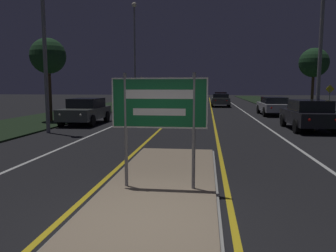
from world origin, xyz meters
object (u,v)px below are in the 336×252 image
(streetlight_left_far, at_px, (135,43))
(car_approaching_0, at_px, (86,111))
(car_receding_1, at_px, (273,105))
(car_approaching_1, at_px, (163,103))
(car_receding_0, at_px, (308,114))
(warning_sign, at_px, (329,97))
(streetlight_right_near, at_px, (322,16))
(highway_sign, at_px, (159,108))
(streetlight_left_near, at_px, (43,8))
(car_receding_2, at_px, (220,100))
(car_receding_3, at_px, (220,97))

(streetlight_left_far, bearing_deg, car_approaching_0, -87.94)
(car_receding_1, relative_size, car_approaching_1, 1.11)
(car_receding_0, bearing_deg, warning_sign, 64.07)
(car_receding_1, xyz_separation_m, car_approaching_0, (-12.06, -7.32, 0.03))
(streetlight_right_near, xyz_separation_m, car_receding_0, (-0.35, 0.21, -4.72))
(highway_sign, xyz_separation_m, streetlight_left_near, (-6.49, 8.01, 3.97))
(highway_sign, height_order, car_receding_2, highway_sign)
(car_receding_0, bearing_deg, streetlight_left_near, -168.70)
(streetlight_left_near, relative_size, car_receding_3, 2.11)
(car_receding_2, distance_m, warning_sign, 13.53)
(highway_sign, distance_m, streetlight_right_near, 12.68)
(streetlight_left_near, xyz_separation_m, car_approaching_1, (3.60, 14.12, -4.98))
(highway_sign, relative_size, car_receding_0, 0.53)
(car_receding_3, height_order, car_approaching_0, car_approaching_0)
(car_approaching_0, bearing_deg, highway_sign, -62.74)
(car_receding_3, bearing_deg, highway_sign, -94.05)
(highway_sign, distance_m, car_approaching_1, 22.34)
(streetlight_left_near, distance_m, car_receding_3, 33.14)
(streetlight_right_near, distance_m, car_receding_1, 10.04)
(car_receding_2, bearing_deg, car_approaching_1, -126.54)
(highway_sign, distance_m, warning_sign, 20.22)
(highway_sign, relative_size, car_receding_3, 0.56)
(streetlight_left_far, height_order, car_receding_0, streetlight_left_far)
(car_receding_0, bearing_deg, streetlight_right_near, -30.59)
(streetlight_right_near, xyz_separation_m, car_approaching_1, (-9.26, 11.83, -4.78))
(car_receding_1, height_order, car_receding_3, car_receding_3)
(highway_sign, distance_m, streetlight_left_far, 29.06)
(streetlight_left_near, relative_size, streetlight_left_far, 0.82)
(streetlight_left_far, height_order, car_approaching_1, streetlight_left_far)
(streetlight_right_near, relative_size, car_receding_1, 1.79)
(car_approaching_1, relative_size, warning_sign, 1.92)
(car_receding_0, bearing_deg, highway_sign, -119.78)
(car_receding_0, distance_m, car_approaching_0, 12.16)
(car_receding_2, bearing_deg, car_receding_1, -70.58)
(streetlight_left_near, distance_m, car_receding_2, 23.57)
(streetlight_left_far, height_order, car_receding_3, streetlight_left_far)
(streetlight_right_near, relative_size, car_approaching_0, 1.99)
(car_approaching_1, bearing_deg, highway_sign, -82.56)
(car_approaching_1, bearing_deg, car_receding_3, 71.81)
(streetlight_right_near, relative_size, car_receding_0, 1.92)
(car_receding_1, height_order, car_approaching_0, car_approaching_0)
(car_receding_3, bearing_deg, car_receding_0, -83.65)
(streetlight_left_far, height_order, streetlight_right_near, streetlight_left_far)
(highway_sign, relative_size, car_receding_1, 0.50)
(streetlight_left_far, height_order, car_approaching_0, streetlight_left_far)
(streetlight_right_near, distance_m, car_receding_3, 29.74)
(streetlight_right_near, xyz_separation_m, car_approaching_0, (-12.45, 1.51, -4.73))
(car_receding_3, bearing_deg, car_receding_2, -92.20)
(streetlight_left_far, distance_m, car_approaching_1, 9.09)
(highway_sign, relative_size, car_approaching_1, 0.55)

